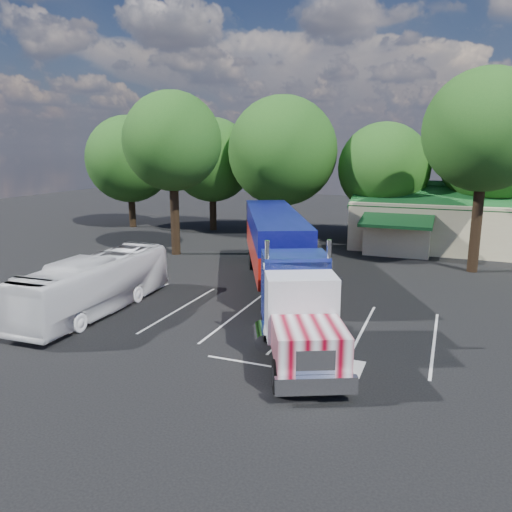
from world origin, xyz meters
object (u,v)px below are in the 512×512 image
(tour_bus, at_px, (96,284))
(semi_truck, at_px, (279,251))
(bicycle, at_px, (339,281))
(woman, at_px, (294,294))
(silver_sedan, at_px, (478,248))

(tour_bus, bearing_deg, semi_truck, 34.50)
(bicycle, height_order, tour_bus, tour_bus)
(woman, xyz_separation_m, tour_bus, (-9.56, -3.72, 0.50))
(woman, distance_m, silver_sedan, 20.57)
(bicycle, height_order, silver_sedan, silver_sedan)
(semi_truck, xyz_separation_m, tour_bus, (-7.99, -5.90, -1.21))
(woman, xyz_separation_m, bicycle, (1.26, 5.28, -0.56))
(silver_sedan, bearing_deg, semi_truck, 160.69)
(bicycle, relative_size, tour_bus, 0.15)
(bicycle, bearing_deg, silver_sedan, 61.16)
(woman, height_order, tour_bus, tour_bus)
(bicycle, bearing_deg, tour_bus, -136.93)
(semi_truck, relative_size, silver_sedan, 5.47)
(bicycle, xyz_separation_m, silver_sedan, (8.18, 13.00, 0.24))
(semi_truck, height_order, silver_sedan, semi_truck)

